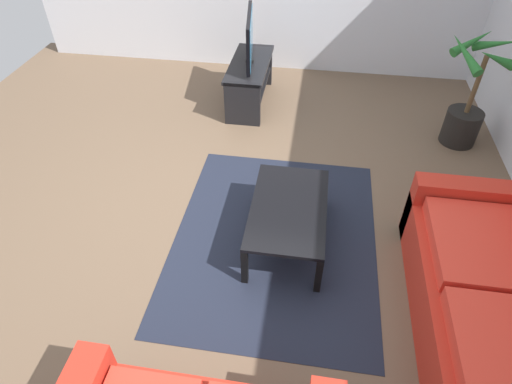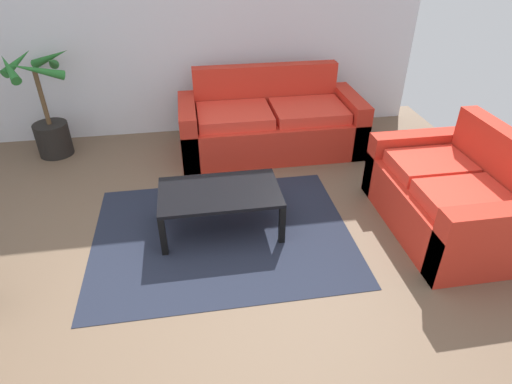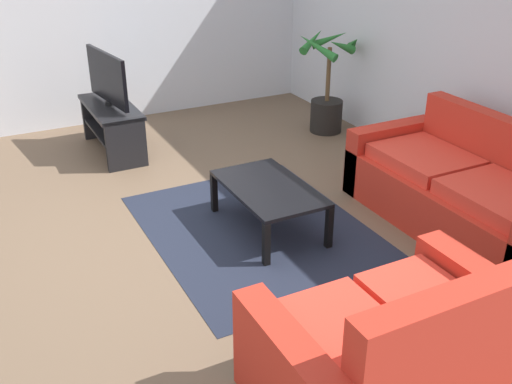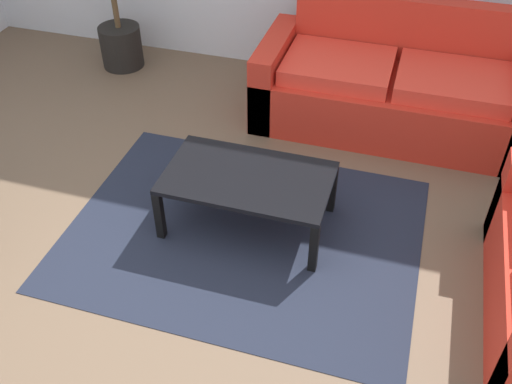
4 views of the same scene
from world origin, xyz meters
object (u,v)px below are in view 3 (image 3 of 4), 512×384
object	(u,v)px
couch_main	(465,194)
couch_loveseat	(392,352)
tv	(107,78)
tv_stand	(112,122)
coffee_table	(269,191)
potted_palm	(328,94)

from	to	relation	value
couch_main	couch_loveseat	world-z (taller)	same
couch_loveseat	tv	bearing A→B (deg)	-174.62
couch_main	tv_stand	size ratio (longest dim) A/B	1.86
couch_main	tv	bearing A→B (deg)	-144.35
tv_stand	coffee_table	world-z (taller)	tv_stand
tv_stand	couch_main	bearing A→B (deg)	35.70
tv_stand	coffee_table	size ratio (longest dim) A/B	1.08
couch_loveseat	tv_stand	bearing A→B (deg)	-174.58
couch_loveseat	tv	world-z (taller)	tv
tv_stand	coffee_table	bearing A→B (deg)	17.00
tv_stand	coffee_table	distance (m)	2.37
tv	coffee_table	distance (m)	2.41
tv_stand	potted_palm	distance (m)	2.46
coffee_table	couch_main	bearing A→B (deg)	63.71
couch_main	tv	xyz separation A→B (m)	(-2.98, -2.14, 0.52)
couch_main	coffee_table	bearing A→B (deg)	-116.29
tv	couch_main	bearing A→B (deg)	35.65
tv	coffee_table	world-z (taller)	tv
tv	potted_palm	xyz separation A→B (m)	(0.51, 2.40, -0.37)
tv_stand	tv	xyz separation A→B (m)	(-0.00, 0.00, 0.48)
tv	tv_stand	bearing A→B (deg)	-82.36
couch_main	coffee_table	xyz separation A→B (m)	(-0.72, -1.45, 0.04)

